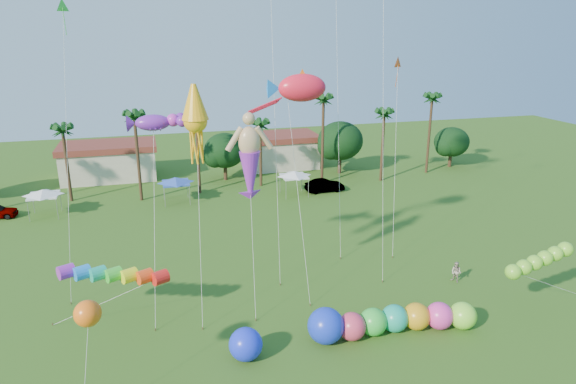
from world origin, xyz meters
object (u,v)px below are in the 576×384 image
object	(u,v)px
car_b	(325,186)
caterpillar_inflatable	(386,321)
spectator_b	(456,272)
blue_ball	(246,344)

from	to	relation	value
car_b	caterpillar_inflatable	world-z (taller)	caterpillar_inflatable
spectator_b	caterpillar_inflatable	distance (m)	10.14
car_b	blue_ball	xyz separation A→B (m)	(-16.07, -31.01, 0.24)
caterpillar_inflatable	blue_ball	size ratio (longest dim) A/B	5.64
blue_ball	spectator_b	bearing A→B (deg)	16.70
caterpillar_inflatable	blue_ball	distance (m)	9.49
car_b	caterpillar_inflatable	size ratio (longest dim) A/B	0.41
spectator_b	blue_ball	distance (m)	18.95
spectator_b	blue_ball	bearing A→B (deg)	-99.63
spectator_b	car_b	bearing A→B (deg)	158.32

